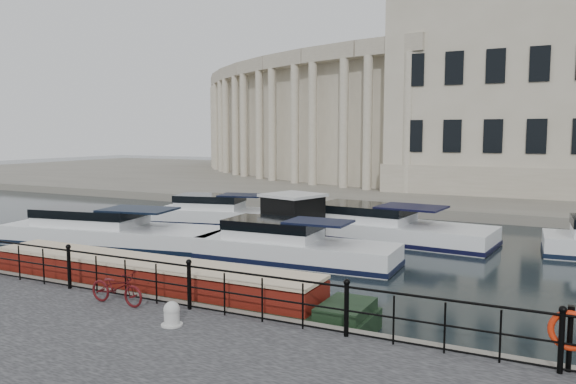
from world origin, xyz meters
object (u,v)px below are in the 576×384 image
object	(u,v)px
bicycle	(117,287)
harbour_hut	(293,220)
mooring_bollard	(172,314)
life_ring_post	(570,332)
narrowboat	(146,288)

from	to	relation	value
bicycle	harbour_hut	bearing A→B (deg)	5.19
mooring_bollard	harbour_hut	xyz separation A→B (m)	(-3.12, 12.33, 0.15)
bicycle	life_ring_post	world-z (taller)	life_ring_post
bicycle	life_ring_post	xyz separation A→B (m)	(9.95, 0.58, 0.32)
narrowboat	harbour_hut	xyz separation A→B (m)	(-0.19, 9.79, 0.59)
bicycle	narrowboat	size ratio (longest dim) A/B	0.12
bicycle	life_ring_post	distance (m)	9.97
life_ring_post	bicycle	bearing A→B (deg)	-176.65
mooring_bollard	life_ring_post	distance (m)	7.89
bicycle	harbour_hut	xyz separation A→B (m)	(-0.96, 11.72, -0.02)
bicycle	life_ring_post	size ratio (longest dim) A/B	1.36
mooring_bollard	life_ring_post	bearing A→B (deg)	8.67
bicycle	mooring_bollard	xyz separation A→B (m)	(2.17, -0.60, -0.17)
mooring_bollard	harbour_hut	bearing A→B (deg)	104.21
mooring_bollard	harbour_hut	size ratio (longest dim) A/B	0.15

